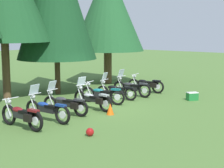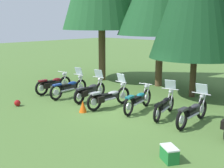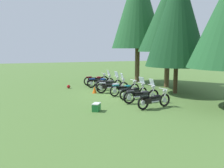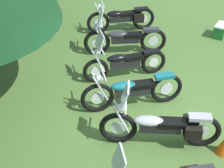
% 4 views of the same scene
% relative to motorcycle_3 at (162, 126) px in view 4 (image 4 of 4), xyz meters
% --- Properties ---
extents(ground_plane, '(80.00, 80.00, 0.00)m').
position_rel_motorcycle_3_xyz_m(ground_plane, '(0.57, 0.26, -0.47)').
color(ground_plane, '#4C7033').
extents(motorcycle_3, '(0.72, 2.40, 1.39)m').
position_rel_motorcycle_3_xyz_m(motorcycle_3, '(0.00, 0.00, 0.00)').
color(motorcycle_3, black).
rests_on(motorcycle_3, ground_plane).
extents(motorcycle_4, '(0.70, 2.35, 1.03)m').
position_rel_motorcycle_3_xyz_m(motorcycle_4, '(1.22, 0.48, -0.01)').
color(motorcycle_4, black).
rests_on(motorcycle_4, ground_plane).
extents(motorcycle_5, '(0.79, 2.16, 1.34)m').
position_rel_motorcycle_3_xyz_m(motorcycle_5, '(2.42, 0.59, -0.02)').
color(motorcycle_5, black).
rests_on(motorcycle_5, ground_plane).
extents(motorcycle_6, '(0.73, 2.35, 1.38)m').
position_rel_motorcycle_3_xyz_m(motorcycle_6, '(3.66, 0.50, -0.00)').
color(motorcycle_6, black).
rests_on(motorcycle_6, ground_plane).
extents(motorcycle_7, '(0.79, 2.17, 1.01)m').
position_rel_motorcycle_3_xyz_m(motorcycle_7, '(5.08, 0.46, -0.02)').
color(motorcycle_7, black).
rests_on(motorcycle_7, ground_plane).
extents(picnic_cooler, '(0.64, 0.58, 0.41)m').
position_rel_motorcycle_3_xyz_m(picnic_cooler, '(4.59, -2.57, -0.27)').
color(picnic_cooler, '#1E7233').
rests_on(picnic_cooler, ground_plane).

